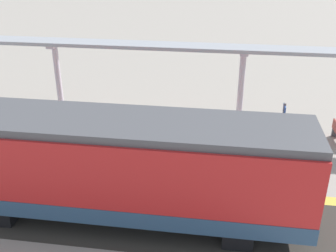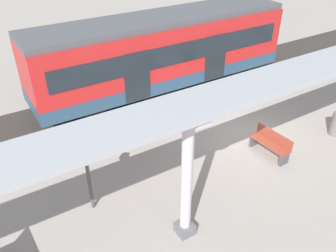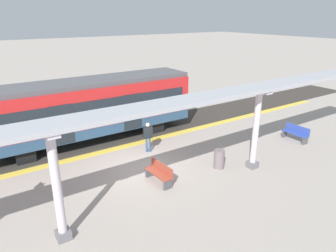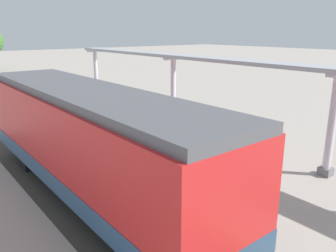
% 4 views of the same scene
% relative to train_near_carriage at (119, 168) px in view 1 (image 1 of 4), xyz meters
% --- Properties ---
extents(ground_plane, '(176.00, 176.00, 0.00)m').
position_rel_train_near_carriage_xyz_m(ground_plane, '(4.73, 0.67, -1.83)').
color(ground_plane, '#A59B90').
extents(tactile_edge_strip, '(0.51, 34.35, 0.01)m').
position_rel_train_near_carriage_xyz_m(tactile_edge_strip, '(1.85, 0.67, -1.82)').
color(tactile_edge_strip, gold).
rests_on(tactile_edge_strip, ground).
extents(trackbed, '(3.20, 46.35, 0.01)m').
position_rel_train_near_carriage_xyz_m(trackbed, '(-0.01, 0.67, -1.82)').
color(trackbed, '#38332D').
rests_on(trackbed, ground).
extents(train_near_carriage, '(2.65, 11.67, 3.48)m').
position_rel_train_near_carriage_xyz_m(train_near_carriage, '(0.00, 0.00, 0.00)').
color(train_near_carriage, red).
rests_on(train_near_carriage, ground).
extents(canopy_pillar_second, '(1.10, 0.44, 3.75)m').
position_rel_train_near_carriage_xyz_m(canopy_pillar_second, '(7.42, -3.83, 0.07)').
color(canopy_pillar_second, slate).
rests_on(canopy_pillar_second, ground).
extents(canopy_pillar_third, '(1.10, 0.44, 3.75)m').
position_rel_train_near_carriage_xyz_m(canopy_pillar_third, '(7.42, 4.97, 0.07)').
color(canopy_pillar_third, slate).
rests_on(canopy_pillar_third, ground).
extents(canopy_beam, '(1.20, 27.63, 0.16)m').
position_rel_train_near_carriage_xyz_m(canopy_beam, '(7.42, 0.66, 2.00)').
color(canopy_beam, '#A8AAB2').
rests_on(canopy_beam, canopy_pillar_nearest).
extents(bench_near_end, '(1.52, 0.51, 0.86)m').
position_rel_train_near_carriage_xyz_m(bench_near_end, '(6.12, 0.64, -1.38)').
color(bench_near_end, '#9C412E').
rests_on(bench_near_end, ground).
extents(trash_bin, '(0.48, 0.48, 0.91)m').
position_rel_train_near_carriage_xyz_m(trash_bin, '(6.56, 3.64, -1.37)').
color(trash_bin, slate).
rests_on(trash_bin, ground).
extents(platform_info_sign, '(0.56, 0.10, 2.20)m').
position_rel_train_near_carriage_xyz_m(platform_info_sign, '(5.25, -5.54, -0.50)').
color(platform_info_sign, '#4C4C51').
rests_on(platform_info_sign, ground).
extents(passenger_waiting_near_edge, '(0.34, 0.51, 1.61)m').
position_rel_train_near_carriage_xyz_m(passenger_waiting_near_edge, '(3.18, 1.81, -0.82)').
color(passenger_waiting_near_edge, '#33517D').
rests_on(passenger_waiting_near_edge, ground).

